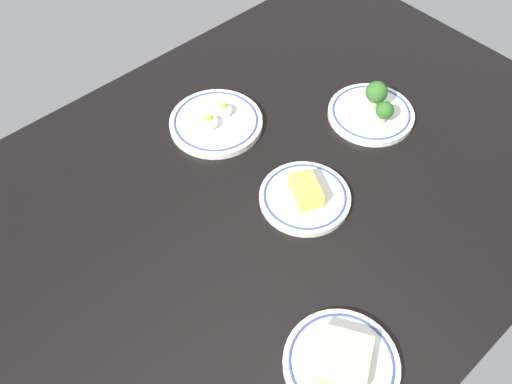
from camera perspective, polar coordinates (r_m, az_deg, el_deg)
The scene contains 5 objects.
dining_table at distance 117.73cm, azimuth -0.00°, elevation -1.21°, with size 157.44×102.16×4.00cm, color black.
plate_eggs at distance 129.73cm, azimuth -4.08°, elevation 7.12°, with size 21.35×21.35×4.61cm.
plate_sandwich at distance 98.09cm, azimuth 8.68°, elevation -16.75°, with size 19.54×19.54×4.78cm.
plate_cheese at distance 115.30cm, azimuth 4.99°, elevation -0.42°, with size 18.84×18.84×4.90cm.
plate_broccoli at distance 133.81cm, azimuth 11.66°, elevation 8.19°, with size 19.96×19.96×8.70cm.
Camera 1 is at (-47.64, -52.68, 95.89)cm, focal length 39.42 mm.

